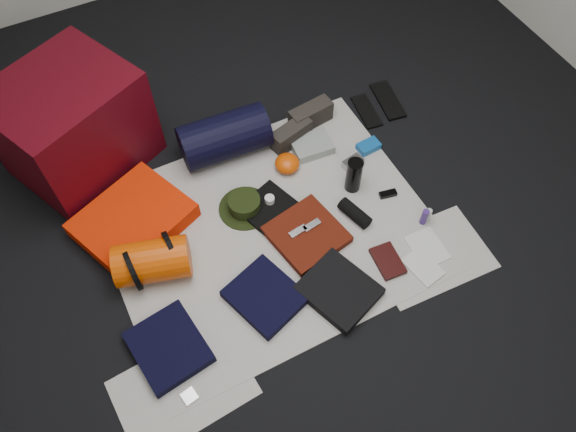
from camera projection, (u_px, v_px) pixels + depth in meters
name	position (u px, v px, depth m)	size (l,w,h in m)	color
floor	(270.00, 232.00, 2.91)	(4.50, 4.50, 0.02)	black
newspaper_mat	(270.00, 230.00, 2.90)	(1.60, 1.30, 0.01)	silver
newspaper_sheet_front_left	(183.00, 388.00, 2.47)	(0.58, 0.40, 0.00)	silver
newspaper_sheet_front_right	(430.00, 256.00, 2.82)	(0.58, 0.40, 0.00)	silver
red_cabinet	(73.00, 125.00, 2.92)	(0.68, 0.56, 0.56)	#47050D
sleeping_pad	(133.00, 220.00, 2.88)	(0.53, 0.44, 0.10)	red
stuff_sack	(152.00, 261.00, 2.68)	(0.21, 0.21, 0.35)	#CD4103
sack_strap_left	(132.00, 269.00, 2.66)	(0.22, 0.22, 0.03)	black
sack_strap_right	(172.00, 252.00, 2.71)	(0.22, 0.22, 0.03)	black
navy_duffel	(224.00, 137.00, 3.07)	(0.25, 0.25, 0.48)	black
boonie_brim	(245.00, 208.00, 2.97)	(0.28, 0.28, 0.01)	black
boonie_crown	(244.00, 204.00, 2.93)	(0.17, 0.17, 0.07)	black
hiking_boot_left	(291.00, 135.00, 3.17)	(0.25, 0.09, 0.12)	#2C2723
hiking_boot_right	(311.00, 115.00, 3.24)	(0.26, 0.10, 0.13)	#2C2723
flip_flop_left	(367.00, 111.00, 3.34)	(0.10, 0.26, 0.01)	black
flip_flop_right	(388.00, 100.00, 3.39)	(0.11, 0.31, 0.02)	black
trousers_navy_a	(169.00, 347.00, 2.53)	(0.30, 0.34, 0.05)	black
trousers_navy_b	(265.00, 296.00, 2.67)	(0.29, 0.33, 0.05)	black
trousers_charcoal	(339.00, 290.00, 2.69)	(0.29, 0.34, 0.05)	black
black_tshirt	(269.00, 208.00, 2.96)	(0.26, 0.25, 0.03)	black
red_shirt	(307.00, 234.00, 2.86)	(0.34, 0.34, 0.05)	#4F1408
orange_stuff_sack	(287.00, 163.00, 3.08)	(0.14, 0.14, 0.09)	#CD4103
first_aid_pouch	(312.00, 146.00, 3.17)	(0.22, 0.16, 0.05)	gray
water_bottle	(354.00, 175.00, 2.96)	(0.08, 0.08, 0.21)	black
speaker	(355.00, 213.00, 2.91)	(0.07, 0.07, 0.18)	black
compact_camera	(353.00, 163.00, 3.11)	(0.11, 0.07, 0.05)	#ACABB0
cyan_case	(368.00, 146.00, 3.17)	(0.13, 0.08, 0.04)	#0F5096
toiletry_purple	(424.00, 217.00, 2.88)	(0.03, 0.03, 0.10)	#3C226F
toiletry_clear	(428.00, 215.00, 2.89)	(0.03, 0.03, 0.09)	#ABB0AC
paperback_book	(388.00, 261.00, 2.79)	(0.12, 0.19, 0.03)	black
map_booklet	(423.00, 267.00, 2.78)	(0.13, 0.19, 0.01)	beige
map_printout	(427.00, 248.00, 2.84)	(0.16, 0.20, 0.01)	beige
sunglasses	(388.00, 194.00, 3.01)	(0.09, 0.04, 0.02)	black
key_cluster	(189.00, 396.00, 2.44)	(0.06, 0.06, 0.01)	#ACABB0
tape_roll	(270.00, 200.00, 2.95)	(0.05, 0.05, 0.04)	silver
energy_bar_a	(298.00, 231.00, 2.83)	(0.10, 0.04, 0.01)	#ACABB0
energy_bar_b	(312.00, 225.00, 2.85)	(0.10, 0.04, 0.01)	#ACABB0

